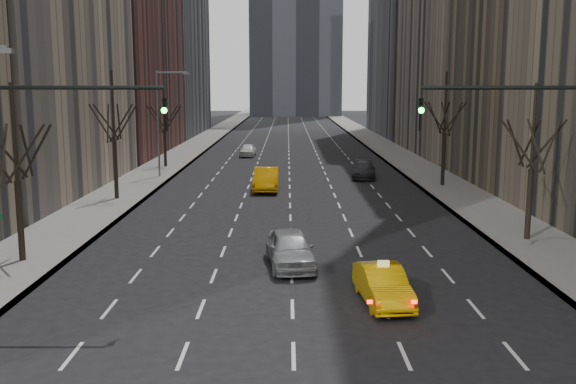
{
  "coord_description": "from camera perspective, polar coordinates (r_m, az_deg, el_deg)",
  "views": [
    {
      "loc": [
        -0.18,
        -9.73,
        7.79
      ],
      "look_at": [
        -0.15,
        16.28,
        3.5
      ],
      "focal_mm": 40.0,
      "sensor_mm": 36.0,
      "label": 1
    }
  ],
  "objects": [
    {
      "name": "sidewalk_left",
      "position": [
        81.01,
        -8.65,
        3.8
      ],
      "size": [
        4.5,
        320.0,
        0.15
      ],
      "primitive_type": "cube",
      "color": "slate",
      "rests_on": "ground"
    },
    {
      "name": "sidewalk_right",
      "position": [
        81.06,
        8.78,
        3.8
      ],
      "size": [
        4.5,
        320.0,
        0.15
      ],
      "primitive_type": "cube",
      "color": "slate",
      "rests_on": "ground"
    },
    {
      "name": "tree_lw_b",
      "position": [
        30.42,
        -22.92,
        0.93
      ],
      "size": [
        3.36,
        3.5,
        7.82
      ],
      "color": "black",
      "rests_on": "ground"
    },
    {
      "name": "tree_lw_c",
      "position": [
        45.46,
        -15.17,
        4.31
      ],
      "size": [
        3.36,
        3.5,
        8.74
      ],
      "color": "black",
      "rests_on": "ground"
    },
    {
      "name": "tree_lw_d",
      "position": [
        63.0,
        -10.92,
        5.35
      ],
      "size": [
        3.36,
        3.5,
        7.36
      ],
      "color": "black",
      "rests_on": "ground"
    },
    {
      "name": "tree_rw_b",
      "position": [
        34.23,
        20.8,
        1.92
      ],
      "size": [
        3.36,
        3.5,
        7.82
      ],
      "color": "black",
      "rests_on": "ground"
    },
    {
      "name": "tree_rw_c",
      "position": [
        51.34,
        13.72,
        4.91
      ],
      "size": [
        3.36,
        3.5,
        8.74
      ],
      "color": "black",
      "rests_on": "ground"
    },
    {
      "name": "traffic_mast_left",
      "position": [
        23.6,
        -22.31,
        3.07
      ],
      "size": [
        6.69,
        0.39,
        8.0
      ],
      "color": "black",
      "rests_on": "ground"
    },
    {
      "name": "traffic_mast_right",
      "position": [
        23.74,
        23.0,
        3.06
      ],
      "size": [
        6.69,
        0.39,
        8.0
      ],
      "color": "black",
      "rests_on": "ground"
    },
    {
      "name": "streetlight_far",
      "position": [
        55.8,
        -11.15,
        6.96
      ],
      "size": [
        2.83,
        0.22,
        9.0
      ],
      "color": "slate",
      "rests_on": "ground"
    },
    {
      "name": "taxi_sedan",
      "position": [
        23.74,
        8.43,
        -8.16
      ],
      "size": [
        1.86,
        4.27,
        1.37
      ],
      "primitive_type": "imported",
      "rotation": [
        0.0,
        0.0,
        0.1
      ],
      "color": "#F2B405",
      "rests_on": "ground"
    },
    {
      "name": "silver_sedan_ahead",
      "position": [
        28.07,
        0.18,
        -5.05
      ],
      "size": [
        2.47,
        4.9,
        1.6
      ],
      "primitive_type": "imported",
      "rotation": [
        0.0,
        0.0,
        0.13
      ],
      "color": "gray",
      "rests_on": "ground"
    },
    {
      "name": "far_taxi",
      "position": [
        48.5,
        -1.94,
        1.15
      ],
      "size": [
        1.86,
        5.23,
        1.72
      ],
      "primitive_type": "imported",
      "rotation": [
        0.0,
        0.0,
        -0.01
      ],
      "color": "#FCA305",
      "rests_on": "ground"
    },
    {
      "name": "far_suv_grey",
      "position": [
        55.43,
        6.76,
        1.96
      ],
      "size": [
        2.58,
        5.08,
        1.41
      ],
      "primitive_type": "imported",
      "rotation": [
        0.0,
        0.0,
        -0.13
      ],
      "color": "#2C2B30",
      "rests_on": "ground"
    },
    {
      "name": "far_car_white",
      "position": [
        72.41,
        -3.59,
        3.74
      ],
      "size": [
        1.81,
        4.21,
        1.42
      ],
      "primitive_type": "imported",
      "rotation": [
        0.0,
        0.0,
        -0.03
      ],
      "color": "white",
      "rests_on": "ground"
    }
  ]
}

